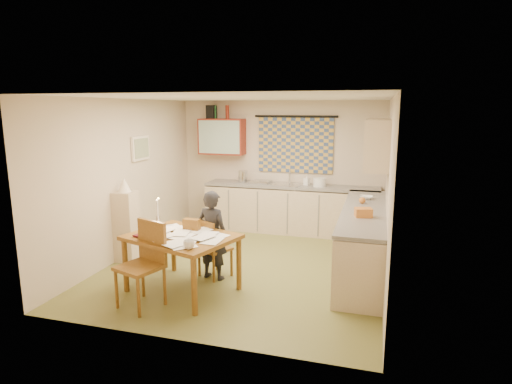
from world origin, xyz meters
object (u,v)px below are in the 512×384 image
(stove, at_px, (359,268))
(shelf_stand, at_px, (127,227))
(dining_table, at_px, (182,263))
(person, at_px, (213,235))
(counter_right, at_px, (363,240))
(chair_far, at_px, (214,259))
(counter_back, at_px, (291,209))

(stove, xyz_separation_m, shelf_stand, (-3.54, 0.51, 0.10))
(dining_table, bearing_deg, stove, 24.48)
(dining_table, height_order, person, person)
(counter_right, distance_m, person, 2.21)
(shelf_stand, bearing_deg, stove, -8.13)
(counter_right, relative_size, chair_far, 3.52)
(dining_table, xyz_separation_m, shelf_stand, (-1.31, 0.78, 0.17))
(person, bearing_deg, shelf_stand, 0.28)
(chair_far, bearing_deg, counter_back, -74.02)
(counter_back, xyz_separation_m, chair_far, (-0.58, -2.50, -0.19))
(counter_back, distance_m, dining_table, 3.16)
(counter_right, xyz_separation_m, chair_far, (-2.00, -0.87, -0.19))
(person, bearing_deg, counter_back, -91.92)
(counter_back, relative_size, person, 2.62)
(stove, distance_m, shelf_stand, 3.58)
(counter_back, distance_m, counter_right, 2.16)
(stove, height_order, chair_far, stove)
(counter_back, bearing_deg, person, -102.70)
(counter_right, relative_size, person, 2.34)
(dining_table, distance_m, shelf_stand, 1.54)
(counter_right, relative_size, stove, 3.27)
(dining_table, relative_size, person, 1.23)
(person, distance_m, shelf_stand, 1.57)
(stove, height_order, shelf_stand, shelf_stand)
(person, bearing_deg, stove, -175.51)
(stove, relative_size, person, 0.72)
(chair_far, distance_m, shelf_stand, 1.58)
(counter_back, distance_m, shelf_stand, 3.12)
(dining_table, xyz_separation_m, person, (0.23, 0.49, 0.25))
(counter_back, relative_size, stove, 3.66)
(counter_right, height_order, stove, counter_right)
(counter_back, distance_m, person, 2.64)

